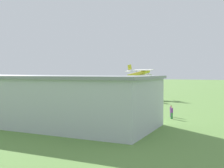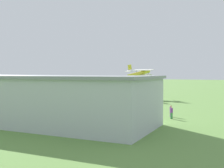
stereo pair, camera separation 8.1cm
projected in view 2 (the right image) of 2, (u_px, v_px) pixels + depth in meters
ground_plane at (130, 97)px, 76.95m from camera, size 400.00×400.00×0.00m
hangar at (21, 98)px, 38.99m from camera, size 37.80×13.14×6.31m
biplane at (140, 73)px, 74.24m from camera, size 7.26×7.80×4.07m
person_crossing_taxiway at (172, 113)px, 41.02m from camera, size 0.44×0.44×1.78m
person_watching_takeoff at (20, 101)px, 58.80m from camera, size 0.54×0.54×1.54m
person_by_parked_cars at (14, 102)px, 57.68m from camera, size 0.53×0.53×1.54m
person_beside_truck at (171, 111)px, 42.96m from camera, size 0.50×0.50×1.75m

